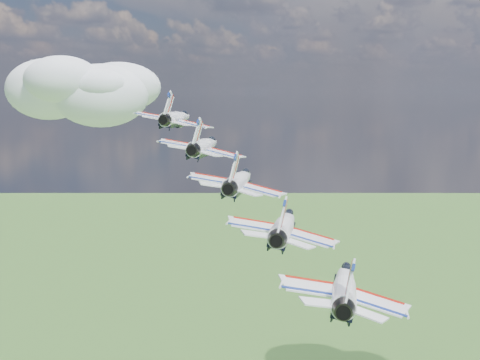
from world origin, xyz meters
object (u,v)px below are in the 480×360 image
at_px(jet_0, 178,118).
at_px(jet_2, 240,180).
at_px(jet_1, 205,145).
at_px(jet_3, 285,225).
at_px(jet_4, 345,284).

xyz_separation_m(jet_0, jet_2, (18.81, -15.69, -6.96)).
distance_m(jet_0, jet_1, 12.73).
bearing_deg(jet_0, jet_3, -56.74).
bearing_deg(jet_1, jet_4, -56.74).
bearing_deg(jet_3, jet_0, 123.26).
distance_m(jet_1, jet_4, 38.20).
relative_size(jet_0, jet_3, 1.00).
xyz_separation_m(jet_2, jet_3, (9.41, -7.84, -3.48)).
xyz_separation_m(jet_3, jet_4, (9.41, -7.84, -3.48)).
bearing_deg(jet_0, jet_2, -56.74).
distance_m(jet_0, jet_3, 38.20).
bearing_deg(jet_2, jet_1, 123.26).
bearing_deg(jet_1, jet_0, 123.26).
height_order(jet_1, jet_3, jet_1).
xyz_separation_m(jet_1, jet_3, (18.81, -15.69, -6.96)).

